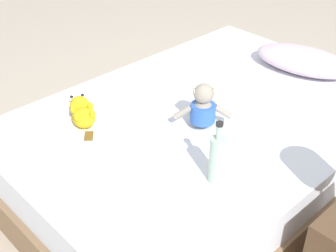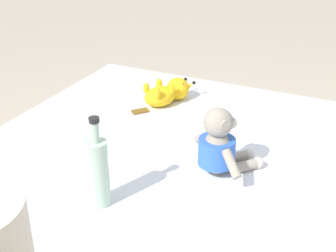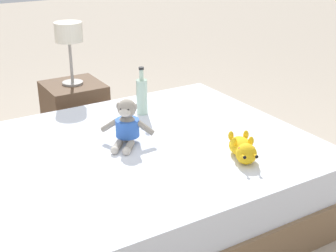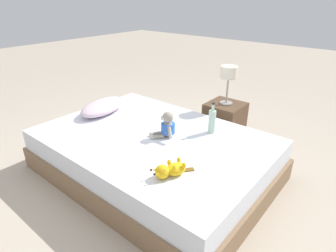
{
  "view_description": "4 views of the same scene",
  "coord_description": "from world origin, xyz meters",
  "px_view_note": "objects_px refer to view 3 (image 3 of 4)",
  "views": [
    {
      "loc": [
        1.33,
        -1.53,
        1.65
      ],
      "look_at": [
        0.08,
        -0.35,
        0.51
      ],
      "focal_mm": 49.5,
      "sensor_mm": 36.0,
      "label": 1
    },
    {
      "loc": [
        1.38,
        0.33,
        1.25
      ],
      "look_at": [
        0.04,
        -0.31,
        0.51
      ],
      "focal_mm": 51.47,
      "sensor_mm": 36.0,
      "label": 2
    },
    {
      "loc": [
        -1.93,
        0.86,
        1.43
      ],
      "look_at": [
        -0.01,
        -0.3,
        0.47
      ],
      "focal_mm": 50.51,
      "sensor_mm": 36.0,
      "label": 3
    },
    {
      "loc": [
        -1.64,
        -1.53,
        1.55
      ],
      "look_at": [
        0.07,
        -0.11,
        0.49
      ],
      "focal_mm": 30.15,
      "sensor_mm": 36.0,
      "label": 4
    }
  ],
  "objects_px": {
    "plush_monkey": "(127,126)",
    "glass_bottle": "(142,96)",
    "nightstand": "(75,114)",
    "plush_yellow_creature": "(243,149)",
    "bedside_lamp": "(69,36)",
    "bed": "(116,187)"
  },
  "relations": [
    {
      "from": "bed",
      "to": "plush_monkey",
      "type": "xyz_separation_m",
      "value": [
        0.07,
        -0.11,
        0.3
      ]
    },
    {
      "from": "bed",
      "to": "nightstand",
      "type": "xyz_separation_m",
      "value": [
        1.01,
        -0.17,
        0.03
      ]
    },
    {
      "from": "bedside_lamp",
      "to": "plush_yellow_creature",
      "type": "bearing_deg",
      "value": -166.39
    },
    {
      "from": "bed",
      "to": "plush_monkey",
      "type": "relative_size",
      "value": 8.05
    },
    {
      "from": "bed",
      "to": "nightstand",
      "type": "height_order",
      "value": "nightstand"
    },
    {
      "from": "plush_yellow_creature",
      "to": "glass_bottle",
      "type": "xyz_separation_m",
      "value": [
        0.76,
        0.14,
        0.07
      ]
    },
    {
      "from": "bedside_lamp",
      "to": "nightstand",
      "type": "bearing_deg",
      "value": -7.13
    },
    {
      "from": "plush_yellow_creature",
      "to": "nightstand",
      "type": "height_order",
      "value": "plush_yellow_creature"
    },
    {
      "from": "plush_monkey",
      "to": "glass_bottle",
      "type": "xyz_separation_m",
      "value": [
        0.32,
        -0.26,
        0.02
      ]
    },
    {
      "from": "plush_monkey",
      "to": "nightstand",
      "type": "relative_size",
      "value": 0.58
    },
    {
      "from": "bed",
      "to": "plush_monkey",
      "type": "height_order",
      "value": "plush_monkey"
    },
    {
      "from": "plush_monkey",
      "to": "plush_yellow_creature",
      "type": "height_order",
      "value": "plush_monkey"
    },
    {
      "from": "plush_monkey",
      "to": "nightstand",
      "type": "height_order",
      "value": "plush_monkey"
    },
    {
      "from": "plush_monkey",
      "to": "plush_yellow_creature",
      "type": "bearing_deg",
      "value": -138.0
    },
    {
      "from": "bed",
      "to": "plush_yellow_creature",
      "type": "relative_size",
      "value": 6.49
    },
    {
      "from": "glass_bottle",
      "to": "bed",
      "type": "bearing_deg",
      "value": 136.6
    },
    {
      "from": "bed",
      "to": "glass_bottle",
      "type": "xyz_separation_m",
      "value": [
        0.39,
        -0.37,
        0.31
      ]
    },
    {
      "from": "nightstand",
      "to": "plush_yellow_creature",
      "type": "bearing_deg",
      "value": -166.39
    },
    {
      "from": "bed",
      "to": "nightstand",
      "type": "distance_m",
      "value": 1.02
    },
    {
      "from": "plush_monkey",
      "to": "nightstand",
      "type": "xyz_separation_m",
      "value": [
        0.94,
        -0.06,
        -0.27
      ]
    },
    {
      "from": "plush_monkey",
      "to": "glass_bottle",
      "type": "bearing_deg",
      "value": -39.04
    },
    {
      "from": "plush_yellow_creature",
      "to": "glass_bottle",
      "type": "distance_m",
      "value": 0.78
    }
  ]
}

